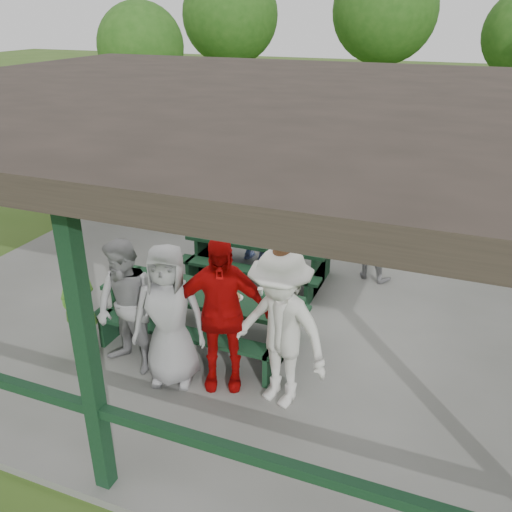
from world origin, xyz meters
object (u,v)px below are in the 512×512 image
at_px(picnic_table_near, 202,309).
at_px(contestant_grey_left, 127,308).
at_px(contestant_white_fedora, 280,330).
at_px(pickup_truck, 424,147).
at_px(contestant_green, 79,300).
at_px(farm_trailer, 259,149).
at_px(spectator_blue, 226,193).
at_px(picnic_table_far, 260,254).
at_px(spectator_lblue, 258,220).
at_px(spectator_grey, 375,238).
at_px(contestant_red, 220,313).
at_px(contestant_grey_mid, 169,316).

bearing_deg(picnic_table_near, contestant_grey_left, -120.57).
xyz_separation_m(contestant_white_fedora, pickup_truck, (0.44, 11.23, -0.39)).
bearing_deg(contestant_green, farm_trailer, 105.10).
bearing_deg(farm_trailer, spectator_blue, -79.59).
height_order(picnic_table_far, pickup_truck, pickup_truck).
bearing_deg(contestant_green, pickup_truck, 82.05).
relative_size(contestant_white_fedora, spectator_blue, 1.07).
bearing_deg(contestant_white_fedora, picnic_table_near, 166.11).
relative_size(spectator_lblue, spectator_grey, 1.06).
relative_size(spectator_lblue, spectator_blue, 0.83).
distance_m(contestant_white_fedora, spectator_grey, 3.64).
relative_size(contestant_green, pickup_truck, 0.32).
height_order(picnic_table_far, spectator_blue, spectator_blue).
relative_size(picnic_table_near, farm_trailer, 0.75).
relative_size(contestant_grey_left, contestant_red, 0.90).
distance_m(picnic_table_far, contestant_white_fedora, 3.16).
xyz_separation_m(picnic_table_near, farm_trailer, (-2.55, 8.65, 0.05)).
height_order(picnic_table_far, spectator_grey, spectator_grey).
bearing_deg(farm_trailer, spectator_grey, -57.43).
relative_size(contestant_grey_mid, spectator_grey, 1.24).
bearing_deg(contestant_grey_mid, contestant_green, 160.60).
relative_size(contestant_white_fedora, farm_trailer, 0.54).
bearing_deg(contestant_grey_left, picnic_table_far, 92.52).
relative_size(spectator_blue, spectator_grey, 1.27).
relative_size(contestant_grey_mid, farm_trailer, 0.50).
bearing_deg(spectator_grey, contestant_grey_left, 75.31).
bearing_deg(picnic_table_near, contestant_green, -147.33).
bearing_deg(spectator_grey, farm_trailer, -35.54).
xyz_separation_m(contestant_grey_mid, spectator_blue, (-1.27, 4.45, 0.02)).
height_order(spectator_lblue, spectator_grey, spectator_lblue).
bearing_deg(contestant_grey_mid, contestant_grey_left, 162.95).
bearing_deg(picnic_table_near, contestant_white_fedora, -30.30).
height_order(contestant_green, contestant_grey_mid, contestant_grey_mid).
xyz_separation_m(contestant_grey_mid, farm_trailer, (-2.60, 9.57, -0.37)).
xyz_separation_m(spectator_lblue, farm_trailer, (-2.30, 5.94, -0.24)).
distance_m(picnic_table_near, farm_trailer, 9.01).
bearing_deg(spectator_lblue, spectator_grey, -157.36).
distance_m(contestant_grey_mid, pickup_truck, 11.48).
bearing_deg(spectator_grey, contestant_red, 89.59).
bearing_deg(contestant_grey_mid, farm_trailer, 88.90).
bearing_deg(contestant_grey_left, spectator_lblue, 99.73).
bearing_deg(spectator_grey, picnic_table_near, 74.70).
distance_m(spectator_blue, spectator_grey, 3.13).
bearing_deg(spectator_blue, contestant_white_fedora, 99.77).
bearing_deg(picnic_table_near, contestant_grey_mid, -86.63).
bearing_deg(picnic_table_near, spectator_lblue, 95.17).
xyz_separation_m(picnic_table_far, contestant_green, (-1.40, -2.85, 0.32)).
height_order(contestant_white_fedora, farm_trailer, contestant_white_fedora).
height_order(picnic_table_near, contestant_grey_left, contestant_grey_left).
height_order(contestant_red, spectator_grey, contestant_red).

